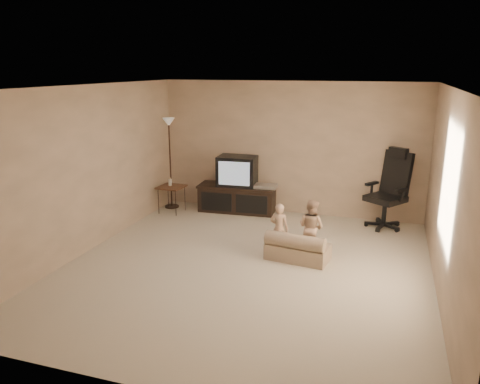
% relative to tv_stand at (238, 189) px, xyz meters
% --- Properties ---
extents(floor, '(5.50, 5.50, 0.00)m').
position_rel_tv_stand_xyz_m(floor, '(0.95, -2.49, -0.46)').
color(floor, beige).
rests_on(floor, ground).
extents(room_shell, '(5.50, 5.50, 5.50)m').
position_rel_tv_stand_xyz_m(room_shell, '(0.95, -2.49, 1.06)').
color(room_shell, white).
rests_on(room_shell, floor).
extents(tv_stand, '(1.56, 0.66, 1.10)m').
position_rel_tv_stand_xyz_m(tv_stand, '(0.00, 0.00, 0.00)').
color(tv_stand, black).
rests_on(tv_stand, floor).
extents(office_chair, '(0.90, 0.90, 1.40)m').
position_rel_tv_stand_xyz_m(office_chair, '(2.80, -0.07, 0.05)').
color(office_chair, black).
rests_on(office_chair, floor).
extents(side_table, '(0.49, 0.49, 0.70)m').
position_rel_tv_stand_xyz_m(side_table, '(-1.20, -0.45, 0.05)').
color(side_table, brown).
rests_on(side_table, floor).
extents(floor_lamp, '(0.28, 0.28, 1.79)m').
position_rel_tv_stand_xyz_m(floor_lamp, '(-1.35, -0.16, 0.85)').
color(floor_lamp, '#322016').
rests_on(floor_lamp, floor).
extents(child_sofa, '(0.95, 0.62, 0.44)m').
position_rel_tv_stand_xyz_m(child_sofa, '(1.58, -2.02, -0.28)').
color(child_sofa, tan).
rests_on(child_sofa, floor).
extents(toddler_left, '(0.30, 0.23, 0.79)m').
position_rel_tv_stand_xyz_m(toddler_left, '(1.27, -1.86, -0.06)').
color(toddler_left, tan).
rests_on(toddler_left, floor).
extents(toddler_right, '(0.47, 0.38, 0.85)m').
position_rel_tv_stand_xyz_m(toddler_right, '(1.73, -1.73, -0.03)').
color(toddler_right, tan).
rests_on(toddler_right, floor).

